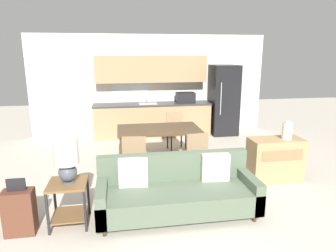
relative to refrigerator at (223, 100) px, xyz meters
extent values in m
plane|color=beige|center=(-1.96, -4.22, -0.95)|extent=(20.00, 20.00, 0.00)
cube|color=silver|center=(-1.96, 0.41, 0.40)|extent=(6.40, 0.06, 2.70)
cube|color=white|center=(-2.52, 0.38, 0.72)|extent=(0.97, 0.01, 1.14)
cube|color=tan|center=(-1.96, 0.07, -0.52)|extent=(3.10, 0.62, 0.86)
cube|color=#38383A|center=(-1.96, 0.07, -0.07)|extent=(3.13, 0.65, 0.04)
cube|color=#B2B5B7|center=(-2.08, 0.02, -0.05)|extent=(0.48, 0.36, 0.01)
cylinder|color=#B7BABC|center=(-2.08, 0.19, 0.07)|extent=(0.02, 0.02, 0.24)
cube|color=tan|center=(-1.96, 0.21, 0.85)|extent=(2.95, 0.34, 0.70)
cube|color=black|center=(-1.07, 0.02, 0.09)|extent=(0.48, 0.36, 0.28)
cube|color=black|center=(0.00, 0.00, 0.00)|extent=(0.71, 0.73, 1.90)
cylinder|color=silver|center=(-0.21, -0.38, 0.09)|extent=(0.02, 0.02, 0.86)
cube|color=brown|center=(-2.08, -2.05, -0.23)|extent=(1.64, 0.96, 0.04)
cylinder|color=brown|center=(-2.84, -2.47, -0.60)|extent=(0.05, 0.05, 0.70)
cylinder|color=brown|center=(-1.32, -2.47, -0.60)|extent=(0.05, 0.05, 0.70)
cylinder|color=brown|center=(-2.84, -1.63, -0.60)|extent=(0.05, 0.05, 0.70)
cylinder|color=brown|center=(-1.32, -1.63, -0.60)|extent=(0.05, 0.05, 0.70)
cylinder|color=#3D2D1E|center=(-3.09, -4.43, -0.90)|extent=(0.05, 0.05, 0.10)
cylinder|color=#3D2D1E|center=(-1.11, -4.43, -0.90)|extent=(0.05, 0.05, 0.10)
cylinder|color=#3D2D1E|center=(-3.09, -3.79, -0.90)|extent=(0.05, 0.05, 0.10)
cylinder|color=#3D2D1E|center=(-1.11, -3.79, -0.90)|extent=(0.05, 0.05, 0.10)
cube|color=#566651|center=(-2.10, -4.11, -0.70)|extent=(2.19, 0.80, 0.30)
cube|color=#566651|center=(-2.10, -3.78, -0.49)|extent=(2.19, 0.14, 0.71)
cube|color=#566651|center=(-3.12, -4.11, -0.63)|extent=(0.14, 0.80, 0.44)
cube|color=#566651|center=(-1.08, -4.11, -0.63)|extent=(0.14, 0.80, 0.44)
cube|color=silver|center=(-2.69, -3.91, -0.35)|extent=(0.41, 0.15, 0.40)
cube|color=silver|center=(-1.51, -3.91, -0.35)|extent=(0.41, 0.15, 0.40)
cube|color=brown|center=(-3.55, -4.07, -0.38)|extent=(0.49, 0.49, 0.03)
cube|color=brown|center=(-3.55, -4.07, -0.82)|extent=(0.44, 0.44, 0.02)
cube|color=#232326|center=(-3.77, -4.30, -0.67)|extent=(0.03, 0.03, 0.56)
cube|color=#232326|center=(-3.32, -4.30, -0.67)|extent=(0.03, 0.03, 0.56)
cube|color=#232326|center=(-3.77, -3.85, -0.67)|extent=(0.03, 0.03, 0.56)
cube|color=#232326|center=(-3.32, -3.85, -0.67)|extent=(0.03, 0.03, 0.56)
cylinder|color=#4C515B|center=(-3.54, -4.07, -0.35)|extent=(0.16, 0.16, 0.02)
sphere|color=#4C515B|center=(-3.54, -4.07, -0.23)|extent=(0.23, 0.23, 0.23)
cylinder|color=beige|center=(-3.54, -4.07, 0.06)|extent=(0.31, 0.31, 0.33)
cube|color=tan|center=(-0.17, -3.19, -0.57)|extent=(0.92, 0.45, 0.76)
cube|color=olive|center=(-0.17, -3.42, -0.42)|extent=(0.74, 0.01, 0.18)
cylinder|color=beige|center=(0.00, -3.22, -0.05)|extent=(0.17, 0.17, 0.29)
cylinder|color=beige|center=(0.00, -3.22, 0.11)|extent=(0.09, 0.09, 0.03)
cube|color=#997A56|center=(-1.56, -1.25, -0.50)|extent=(0.46, 0.46, 0.04)
cube|color=#997A56|center=(-1.58, -1.05, -0.28)|extent=(0.40, 0.07, 0.39)
cylinder|color=black|center=(-1.71, -1.43, -0.73)|extent=(0.03, 0.03, 0.43)
cylinder|color=black|center=(-1.37, -1.40, -0.73)|extent=(0.03, 0.03, 0.43)
cylinder|color=black|center=(-1.74, -1.09, -0.73)|extent=(0.03, 0.03, 0.43)
cylinder|color=black|center=(-1.40, -1.06, -0.73)|extent=(0.03, 0.03, 0.43)
cube|color=#997A56|center=(-2.61, -2.81, -0.50)|extent=(0.47, 0.47, 0.04)
cube|color=#997A56|center=(-2.63, -3.01, -0.28)|extent=(0.40, 0.08, 0.39)
cylinder|color=black|center=(-2.42, -2.66, -0.73)|extent=(0.03, 0.03, 0.43)
cylinder|color=black|center=(-2.76, -2.62, -0.73)|extent=(0.03, 0.03, 0.43)
cylinder|color=black|center=(-2.46, -3.00, -0.73)|extent=(0.03, 0.03, 0.43)
cylinder|color=black|center=(-2.80, -2.96, -0.73)|extent=(0.03, 0.03, 0.43)
cube|color=#997A56|center=(-1.56, -2.80, -0.50)|extent=(0.48, 0.48, 0.04)
cube|color=#997A56|center=(-1.53, -2.99, -0.28)|extent=(0.40, 0.09, 0.39)
cylinder|color=black|center=(-1.41, -2.61, -0.73)|extent=(0.03, 0.03, 0.43)
cylinder|color=black|center=(-1.75, -2.66, -0.73)|extent=(0.03, 0.03, 0.43)
cylinder|color=black|center=(-1.37, -2.94, -0.73)|extent=(0.03, 0.03, 0.43)
cylinder|color=black|center=(-1.70, -2.99, -0.73)|extent=(0.03, 0.03, 0.43)
cube|color=brown|center=(-4.12, -4.20, -0.66)|extent=(0.37, 0.22, 0.58)
cube|color=black|center=(-4.12, -4.20, -0.29)|extent=(0.22, 0.02, 0.16)
camera|label=1|loc=(-2.86, -7.81, 1.26)|focal=32.00mm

